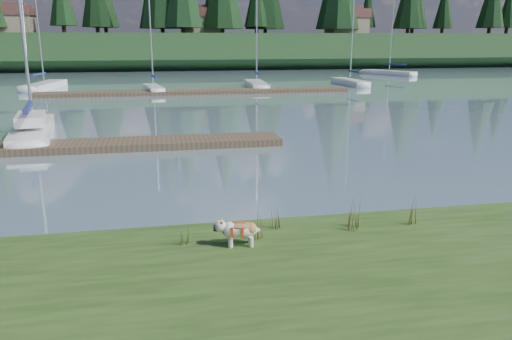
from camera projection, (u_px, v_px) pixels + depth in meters
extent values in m
plane|color=#819EAD|center=(172.00, 94.00, 41.55)|extent=(200.00, 200.00, 0.00)
cube|color=#1C371A|center=(163.00, 51.00, 81.72)|extent=(200.00, 20.00, 5.00)
cylinder|color=silver|center=(230.00, 243.00, 10.15)|extent=(0.10, 0.10, 0.21)
cylinder|color=silver|center=(230.00, 239.00, 10.35)|extent=(0.10, 0.10, 0.21)
cylinder|color=silver|center=(251.00, 242.00, 10.18)|extent=(0.10, 0.10, 0.21)
cylinder|color=silver|center=(250.00, 238.00, 10.39)|extent=(0.10, 0.10, 0.21)
ellipsoid|color=silver|center=(241.00, 230.00, 10.21)|extent=(0.73, 0.42, 0.33)
ellipsoid|color=#A7723F|center=(241.00, 225.00, 10.18)|extent=(0.52, 0.38, 0.12)
ellipsoid|color=silver|center=(220.00, 226.00, 10.15)|extent=(0.27, 0.28, 0.24)
cube|color=black|center=(215.00, 228.00, 10.15)|extent=(0.09, 0.13, 0.09)
cube|color=white|center=(33.00, 133.00, 23.23)|extent=(2.81, 7.53, 0.70)
ellipsoid|color=white|center=(37.00, 121.00, 26.58)|extent=(1.90, 2.24, 0.70)
cube|color=navy|center=(28.00, 107.00, 21.91)|extent=(0.72, 3.34, 0.20)
cube|color=white|center=(31.00, 119.00, 22.67)|extent=(1.58, 2.83, 0.45)
cube|color=#4C3D2C|center=(91.00, 146.00, 20.84)|extent=(16.00, 2.00, 0.30)
cube|color=#4C3D2C|center=(196.00, 92.00, 41.88)|extent=(26.00, 2.20, 0.30)
cube|color=white|center=(45.00, 86.00, 46.11)|extent=(2.86, 7.78, 0.70)
ellipsoid|color=white|center=(59.00, 83.00, 49.79)|extent=(1.95, 2.30, 0.70)
cylinder|color=silver|center=(37.00, 12.00, 44.45)|extent=(0.12, 0.12, 11.89)
cube|color=navy|center=(39.00, 74.00, 44.81)|extent=(0.65, 3.02, 0.20)
cube|color=white|center=(154.00, 90.00, 42.84)|extent=(1.95, 5.26, 0.70)
ellipsoid|color=white|center=(149.00, 87.00, 45.17)|extent=(1.32, 1.56, 0.70)
cylinder|color=silver|center=(151.00, 34.00, 41.66)|extent=(0.12, 0.12, 8.09)
cube|color=navy|center=(154.00, 77.00, 41.90)|extent=(0.51, 2.05, 0.20)
cube|color=white|center=(257.00, 86.00, 46.66)|extent=(2.00, 6.94, 0.70)
ellipsoid|color=white|center=(252.00, 83.00, 49.95)|extent=(1.61, 1.96, 0.70)
cylinder|color=silver|center=(257.00, 21.00, 45.17)|extent=(0.12, 0.12, 10.54)
cube|color=navy|center=(258.00, 74.00, 45.46)|extent=(0.37, 2.73, 0.20)
cube|color=white|center=(350.00, 83.00, 49.59)|extent=(1.79, 6.27, 0.70)
ellipsoid|color=white|center=(337.00, 80.00, 52.49)|extent=(1.45, 1.77, 0.70)
cylinder|color=silver|center=(353.00, 27.00, 48.22)|extent=(0.12, 0.12, 9.56)
cube|color=navy|center=(354.00, 71.00, 48.49)|extent=(0.35, 2.47, 0.20)
cube|color=white|center=(389.00, 73.00, 63.37)|extent=(4.85, 7.04, 0.70)
ellipsoid|color=white|center=(366.00, 72.00, 66.02)|extent=(2.30, 2.45, 0.70)
cylinder|color=silver|center=(392.00, 25.00, 61.86)|extent=(0.12, 0.12, 10.64)
cube|color=navy|center=(396.00, 64.00, 62.34)|extent=(1.54, 2.58, 0.20)
cone|color=#475B23|center=(256.00, 226.00, 10.53)|extent=(0.03, 0.03, 0.60)
cone|color=brown|center=(262.00, 229.00, 10.50)|extent=(0.03, 0.03, 0.48)
cone|color=#475B23|center=(259.00, 224.00, 10.56)|extent=(0.03, 0.03, 0.66)
cone|color=brown|center=(263.00, 230.00, 10.55)|extent=(0.03, 0.03, 0.42)
cone|color=#475B23|center=(258.00, 228.00, 10.46)|extent=(0.03, 0.03, 0.54)
cone|color=#475B23|center=(273.00, 218.00, 11.18)|extent=(0.03, 0.03, 0.46)
cone|color=brown|center=(278.00, 221.00, 11.14)|extent=(0.03, 0.03, 0.37)
cone|color=#475B23|center=(275.00, 217.00, 11.21)|extent=(0.03, 0.03, 0.51)
cone|color=brown|center=(279.00, 221.00, 11.19)|extent=(0.03, 0.03, 0.32)
cone|color=#475B23|center=(274.00, 220.00, 11.11)|extent=(0.03, 0.03, 0.41)
cone|color=#475B23|center=(352.00, 212.00, 11.22)|extent=(0.03, 0.03, 0.69)
cone|color=brown|center=(357.00, 216.00, 11.20)|extent=(0.03, 0.03, 0.55)
cone|color=#475B23|center=(354.00, 210.00, 11.25)|extent=(0.03, 0.03, 0.76)
cone|color=brown|center=(358.00, 216.00, 11.25)|extent=(0.03, 0.03, 0.48)
cone|color=#475B23|center=(354.00, 215.00, 11.16)|extent=(0.03, 0.03, 0.62)
cone|color=#475B23|center=(182.00, 232.00, 10.30)|extent=(0.03, 0.03, 0.52)
cone|color=brown|center=(188.00, 235.00, 10.27)|extent=(0.03, 0.03, 0.42)
cone|color=#475B23|center=(185.00, 230.00, 10.33)|extent=(0.03, 0.03, 0.57)
cone|color=brown|center=(189.00, 235.00, 10.32)|extent=(0.03, 0.03, 0.37)
cone|color=#475B23|center=(184.00, 234.00, 10.24)|extent=(0.03, 0.03, 0.47)
cone|color=#475B23|center=(351.00, 220.00, 11.03)|extent=(0.03, 0.03, 0.48)
cone|color=brown|center=(357.00, 223.00, 10.99)|extent=(0.03, 0.03, 0.38)
cone|color=#475B23|center=(353.00, 219.00, 11.06)|extent=(0.03, 0.03, 0.52)
cone|color=brown|center=(357.00, 223.00, 11.04)|extent=(0.03, 0.03, 0.33)
cone|color=#475B23|center=(353.00, 222.00, 10.96)|extent=(0.03, 0.03, 0.43)
cone|color=#475B23|center=(411.00, 212.00, 11.36)|extent=(0.03, 0.03, 0.62)
cone|color=brown|center=(417.00, 215.00, 11.33)|extent=(0.03, 0.03, 0.50)
cone|color=#475B23|center=(413.00, 210.00, 11.39)|extent=(0.03, 0.03, 0.68)
cone|color=brown|center=(417.00, 215.00, 11.38)|extent=(0.03, 0.03, 0.43)
cone|color=#475B23|center=(414.00, 214.00, 11.30)|extent=(0.03, 0.03, 0.56)
cube|color=#33281C|center=(215.00, 235.00, 11.54)|extent=(60.00, 0.50, 0.14)
cylinder|color=#382619|center=(98.00, 29.00, 78.06)|extent=(0.60, 0.60, 1.80)
cylinder|color=#382619|center=(183.00, 29.00, 74.77)|extent=(0.60, 0.60, 1.80)
cylinder|color=#382619|center=(257.00, 30.00, 80.78)|extent=(0.60, 0.60, 1.80)
cylinder|color=#382619|center=(337.00, 30.00, 81.28)|extent=(0.60, 0.60, 1.80)
cylinder|color=#382619|center=(408.00, 30.00, 86.72)|extent=(0.60, 0.60, 1.80)
cylinder|color=#382619|center=(489.00, 30.00, 85.32)|extent=(0.60, 0.60, 1.80)
cube|color=gray|center=(12.00, 25.00, 73.82)|extent=(6.00, 5.00, 2.80)
cube|color=brown|center=(10.00, 10.00, 73.28)|extent=(6.30, 5.30, 1.40)
cube|color=brown|center=(9.00, 5.00, 73.08)|extent=(4.20, 3.60, 0.70)
cube|color=gray|center=(200.00, 26.00, 79.94)|extent=(6.00, 5.00, 2.80)
cube|color=brown|center=(200.00, 13.00, 79.40)|extent=(6.30, 5.30, 1.40)
cube|color=brown|center=(200.00, 7.00, 79.20)|extent=(4.20, 3.60, 0.70)
cube|color=gray|center=(347.00, 27.00, 82.48)|extent=(6.00, 5.00, 2.80)
cube|color=brown|center=(347.00, 13.00, 81.94)|extent=(6.30, 5.30, 1.40)
cube|color=brown|center=(347.00, 8.00, 81.74)|extent=(4.20, 3.60, 0.70)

